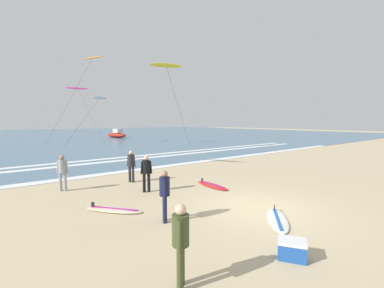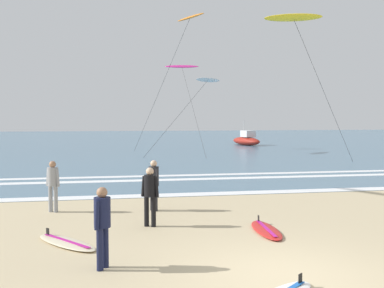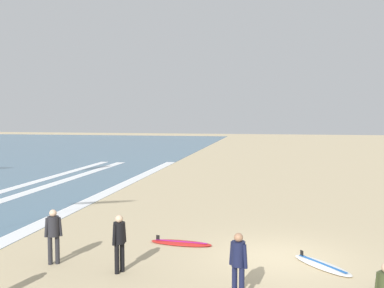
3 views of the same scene
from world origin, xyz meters
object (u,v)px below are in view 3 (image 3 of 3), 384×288
object	(u,v)px
surfer_left_near	(119,238)
surfboard_foreground_flat	(322,265)
surfer_foreground_main	(53,231)
surfboard_near_water	(181,243)
surfer_left_far	(238,260)

from	to	relation	value
surfer_left_near	surfboard_foreground_flat	xyz separation A→B (m)	(1.49, -5.50, -0.91)
surfer_foreground_main	surfboard_foreground_flat	size ratio (longest dim) A/B	0.80
surfer_foreground_main	surfboard_near_water	xyz separation A→B (m)	(2.57, -3.22, -0.91)
surfer_left_near	surfer_foreground_main	bearing A→B (deg)	81.44
surfer_left_far	surfboard_foreground_flat	world-z (taller)	surfer_left_far
surfboard_foreground_flat	surfer_foreground_main	bearing A→B (deg)	98.77
surfer_left_far	surfboard_near_water	distance (m)	4.77
surfer_foreground_main	surfer_left_far	xyz separation A→B (m)	(-1.55, -5.44, 0.00)
surfer_foreground_main	surfer_left_far	bearing A→B (deg)	-105.87
surfer_left_far	surfboard_foreground_flat	size ratio (longest dim) A/B	0.80
surfboard_foreground_flat	surfer_left_far	bearing A→B (deg)	141.46
surfer_left_near	surfboard_foreground_flat	size ratio (longest dim) A/B	0.80
surfer_left_near	surfer_left_far	distance (m)	3.56
surfer_left_far	surfer_left_near	bearing A→B (deg)	69.76
surfboard_foreground_flat	surfboard_near_water	bearing A→B (deg)	72.38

